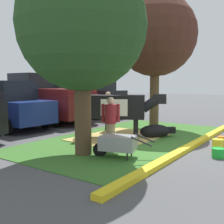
{
  "coord_description": "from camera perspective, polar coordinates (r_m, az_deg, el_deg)",
  "views": [
    {
      "loc": [
        -7.52,
        -3.16,
        1.92
      ],
      "look_at": [
        0.38,
        2.37,
        0.9
      ],
      "focal_mm": 43.85,
      "sensor_mm": 36.0,
      "label": 1
    }
  ],
  "objects": [
    {
      "name": "bucket_orange",
      "position": [
        9.03,
        21.9,
        -5.63
      ],
      "size": [
        0.27,
        0.27,
        0.31
      ],
      "color": "orange",
      "rests_on": "ground"
    },
    {
      "name": "sedan_blue",
      "position": [
        12.47,
        -21.01,
        1.33
      ],
      "size": [
        2.17,
        4.47,
        2.02
      ],
      "color": "navy",
      "rests_on": "ground"
    },
    {
      "name": "calf_lying",
      "position": [
        9.74,
        9.13,
        -3.98
      ],
      "size": [
        1.18,
        1.13,
        0.48
      ],
      "color": "black",
      "rests_on": "ground"
    },
    {
      "name": "person_visitor_near",
      "position": [
        11.01,
        -0.79,
        0.43
      ],
      "size": [
        0.5,
        0.34,
        1.58
      ],
      "color": "black",
      "rests_on": "ground"
    },
    {
      "name": "shade_tree_right",
      "position": [
        12.14,
        9.01,
        15.48
      ],
      "size": [
        3.49,
        3.49,
        5.7
      ],
      "color": "brown",
      "rests_on": "ground"
    },
    {
      "name": "grass_island",
      "position": [
        9.69,
        3.5,
        -5.34
      ],
      "size": [
        8.34,
        4.33,
        0.02
      ],
      "primitive_type": "cube",
      "color": "#386B28",
      "rests_on": "ground"
    },
    {
      "name": "wheelbarrow",
      "position": [
        7.05,
        1.09,
        -6.52
      ],
      "size": [
        0.92,
        1.61,
        0.63
      ],
      "color": "gray",
      "rests_on": "ground"
    },
    {
      "name": "bucket_yellow",
      "position": [
        8.45,
        21.19,
        -6.32
      ],
      "size": [
        0.33,
        0.33,
        0.33
      ],
      "color": "yellow",
      "rests_on": "ground"
    },
    {
      "name": "person_handler",
      "position": [
        7.78,
        -0.31,
        -2.1
      ],
      "size": [
        0.34,
        0.47,
        1.53
      ],
      "color": "#9E7F5B",
      "rests_on": "ground"
    },
    {
      "name": "cow_holstein",
      "position": [
        9.45,
        0.45,
        1.03
      ],
      "size": [
        1.81,
        2.93,
        1.55
      ],
      "color": "black",
      "rests_on": "ground"
    },
    {
      "name": "hay_bedding",
      "position": [
        9.66,
        1.46,
        -5.27
      ],
      "size": [
        3.32,
        2.57,
        0.04
      ],
      "primitive_type": "cube",
      "rotation": [
        0.0,
        0.0,
        -0.05
      ],
      "color": "tan",
      "rests_on": "ground"
    },
    {
      "name": "shade_tree_left",
      "position": [
        7.41,
        -6.28,
        17.25
      ],
      "size": [
        3.37,
        3.37,
        5.08
      ],
      "color": "#4C3823",
      "rests_on": "ground"
    },
    {
      "name": "suv_dark_grey",
      "position": [
        16.02,
        -5.48,
        3.68
      ],
      "size": [
        2.28,
        4.68,
        2.52
      ],
      "color": "black",
      "rests_on": "ground"
    },
    {
      "name": "bucket_green",
      "position": [
        7.64,
        21.24,
        -7.9
      ],
      "size": [
        0.34,
        0.34,
        0.26
      ],
      "color": "green",
      "rests_on": "ground"
    },
    {
      "name": "curb_yellow",
      "position": [
        8.73,
        16.64,
        -6.52
      ],
      "size": [
        9.54,
        0.24,
        0.12
      ],
      "primitive_type": "cube",
      "color": "yellow",
      "rests_on": "ground"
    },
    {
      "name": "pickup_truck_maroon",
      "position": [
        14.15,
        -13.96,
        2.59
      ],
      "size": [
        2.4,
        5.48,
        2.42
      ],
      "color": "maroon",
      "rests_on": "ground"
    },
    {
      "name": "ground_plane",
      "position": [
        8.38,
        11.99,
        -7.34
      ],
      "size": [
        80.0,
        80.0,
        0.0
      ],
      "primitive_type": "plane",
      "color": "#4C4C4F"
    }
  ]
}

